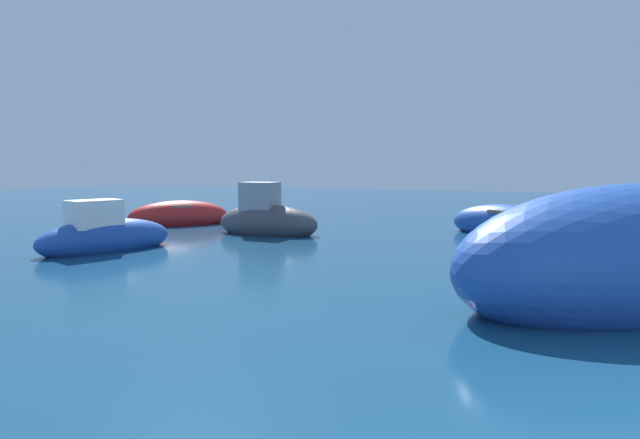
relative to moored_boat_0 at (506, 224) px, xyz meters
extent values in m
ellipsoid|color=#1E479E|center=(0.00, 0.00, 0.00)|extent=(3.63, 2.56, 1.15)
cube|color=brown|center=(0.00, 0.00, 0.38)|extent=(1.04, 1.21, 0.08)
ellipsoid|color=#1E479E|center=(-8.87, -6.55, -0.05)|extent=(2.25, 3.51, 0.99)
cube|color=white|center=(-8.96, -6.80, 0.58)|extent=(1.12, 1.34, 0.66)
ellipsoid|color=#1E479E|center=(2.18, -8.00, 0.32)|extent=(6.44, 5.84, 2.33)
ellipsoid|color=#B21E1E|center=(-10.51, -1.17, -0.03)|extent=(3.16, 3.25, 1.07)
cube|color=brown|center=(-10.51, -1.17, 0.33)|extent=(1.15, 1.14, 0.08)
ellipsoid|color=#3F3F47|center=(-6.61, -2.34, -0.01)|extent=(3.23, 1.39, 1.13)
cube|color=gray|center=(-6.86, -2.33, 0.77)|extent=(1.05, 0.83, 0.88)
camera|label=1|loc=(0.64, -17.28, 1.77)|focal=31.58mm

